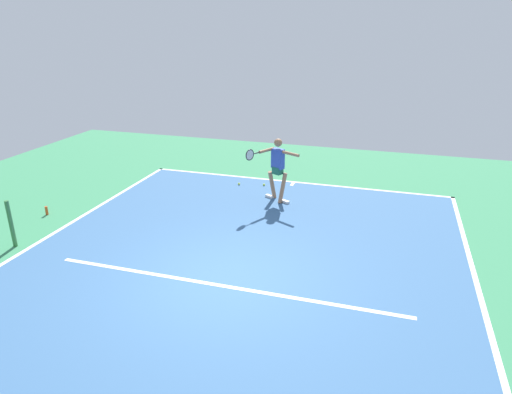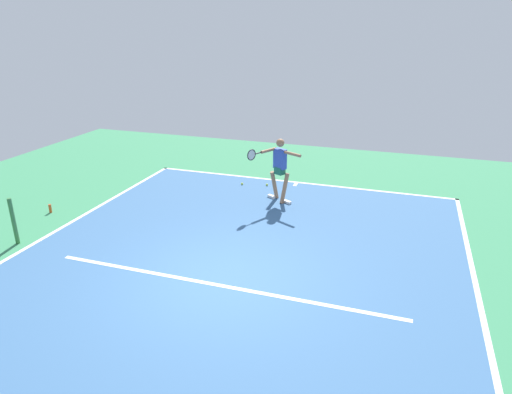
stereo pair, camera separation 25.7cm
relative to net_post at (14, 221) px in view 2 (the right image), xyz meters
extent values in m
plane|color=#388456|center=(-4.91, 0.00, -0.54)|extent=(21.01, 21.01, 0.00)
cube|color=#38608E|center=(-4.91, 0.00, -0.53)|extent=(9.23, 12.12, 0.00)
cube|color=white|center=(-4.91, -6.01, -0.53)|extent=(9.23, 0.10, 0.01)
cube|color=white|center=(-9.48, 0.00, -0.53)|extent=(0.10, 12.12, 0.01)
cube|color=white|center=(-0.35, 0.00, -0.53)|extent=(0.10, 12.12, 0.01)
cube|color=white|center=(-4.91, 0.19, -0.53)|extent=(6.92, 0.10, 0.01)
cube|color=white|center=(-4.91, -5.81, -0.53)|extent=(0.10, 0.30, 0.01)
cylinder|color=#38753D|center=(0.00, 0.00, 0.00)|extent=(0.09, 0.09, 1.07)
cylinder|color=#9E7051|center=(-4.97, -4.28, -0.13)|extent=(0.24, 0.33, 0.83)
cube|color=white|center=(-5.06, -4.24, -0.50)|extent=(0.26, 0.20, 0.07)
cylinder|color=#9E7051|center=(-4.64, -4.45, -0.13)|extent=(0.24, 0.33, 0.83)
cube|color=white|center=(-4.54, -4.50, -0.50)|extent=(0.26, 0.20, 0.07)
cube|color=#1E664C|center=(-4.80, -4.37, 0.33)|extent=(0.31, 0.29, 0.20)
cube|color=#334CB2|center=(-4.80, -4.37, 0.66)|extent=(0.38, 0.32, 0.54)
sphere|color=#9E7051|center=(-4.80, -4.37, 1.10)|extent=(0.22, 0.22, 0.22)
cylinder|color=#9E7051|center=(-5.19, -4.17, 0.88)|extent=(0.51, 0.32, 0.08)
cylinder|color=#9E7051|center=(-4.53, -4.21, 0.91)|extent=(0.32, 0.51, 0.08)
cylinder|color=black|center=(-4.36, -3.87, 0.91)|extent=(0.13, 0.21, 0.03)
torus|color=black|center=(-4.25, -3.65, 0.91)|extent=(0.16, 0.27, 0.29)
cylinder|color=silver|center=(-4.25, -3.65, 0.91)|extent=(0.12, 0.22, 0.25)
sphere|color=#C6E53D|center=(-3.38, -5.26, -0.50)|extent=(0.07, 0.07, 0.07)
sphere|color=#C6E53D|center=(-4.13, -5.41, -0.50)|extent=(0.07, 0.07, 0.07)
cylinder|color=#D84C1E|center=(0.57, -1.66, -0.43)|extent=(0.07, 0.07, 0.22)
camera|label=1|loc=(-7.66, 6.99, 4.05)|focal=31.88mm
camera|label=2|loc=(-7.91, 6.92, 4.05)|focal=31.88mm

